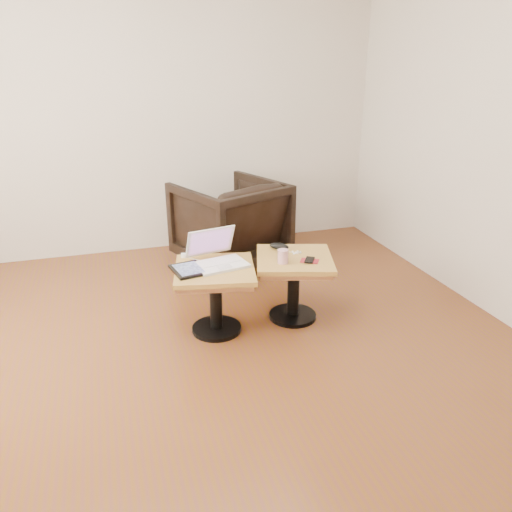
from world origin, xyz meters
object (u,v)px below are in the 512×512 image
object	(u,v)px
armchair	(230,223)
side_table_right	(294,273)
striped_cup	(283,256)
laptop	(217,257)
side_table_left	(215,284)

from	to	relation	value
armchair	side_table_right	bearing A→B (deg)	75.76
side_table_right	striped_cup	xyz separation A→B (m)	(-0.12, -0.08, 0.17)
laptop	striped_cup	distance (m)	0.45
side_table_left	striped_cup	world-z (taller)	striped_cup
striped_cup	armchair	world-z (taller)	armchair
side_table_left	striped_cup	bearing A→B (deg)	4.83
side_table_right	laptop	xyz separation A→B (m)	(-0.55, 0.05, 0.17)
side_table_right	striped_cup	distance (m)	0.22
side_table_left	side_table_right	world-z (taller)	same
side_table_left	laptop	size ratio (longest dim) A/B	1.55
laptop	striped_cup	world-z (taller)	laptop
side_table_right	laptop	bearing A→B (deg)	-167.91
side_table_left	armchair	world-z (taller)	armchair
side_table_left	side_table_right	distance (m)	0.58
armchair	striped_cup	bearing A→B (deg)	69.98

